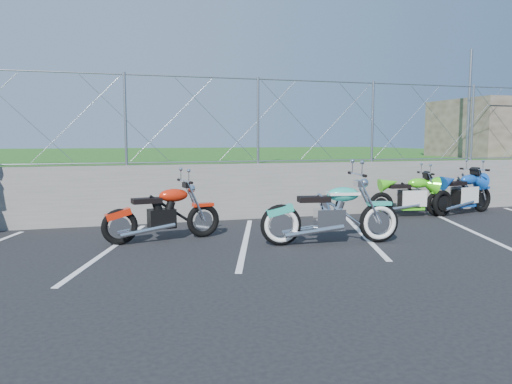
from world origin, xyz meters
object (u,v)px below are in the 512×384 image
object	(u,v)px
naked_orange	(164,215)
sportbike_blue	(464,195)
cruiser_turquoise	(332,216)
sportbike_green	(411,198)

from	to	relation	value
naked_orange	sportbike_blue	distance (m)	7.61
naked_orange	sportbike_blue	xyz separation A→B (m)	(7.53, 1.16, 0.01)
cruiser_turquoise	sportbike_green	bearing A→B (deg)	44.08
cruiser_turquoise	sportbike_green	world-z (taller)	cruiser_turquoise
naked_orange	sportbike_green	bearing A→B (deg)	1.20
sportbike_green	cruiser_turquoise	bearing A→B (deg)	-136.03
sportbike_green	sportbike_blue	size ratio (longest dim) A/B	0.96
cruiser_turquoise	naked_orange	size ratio (longest dim) A/B	1.15
cruiser_turquoise	sportbike_blue	bearing A→B (deg)	34.30
naked_orange	sportbike_blue	world-z (taller)	sportbike_blue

